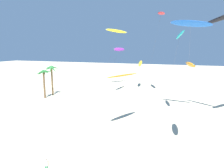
{
  "coord_description": "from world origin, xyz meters",
  "views": [
    {
      "loc": [
        5.39,
        0.78,
        11.79
      ],
      "look_at": [
        -1.81,
        20.58,
        7.93
      ],
      "focal_mm": 31.08,
      "sensor_mm": 36.0,
      "label": 1
    }
  ],
  "objects_px": {
    "flying_kite_2": "(119,49)",
    "flying_kite_6": "(140,63)",
    "flying_kite_4": "(191,24)",
    "person_near_left": "(46,165)",
    "palm_tree_0": "(44,75)",
    "flying_kite_3": "(161,13)",
    "flying_kite_9": "(117,31)",
    "flying_kite_10": "(180,35)",
    "flying_kite_8": "(123,75)",
    "flying_kite_7": "(190,65)",
    "palm_tree_1": "(51,72)"
  },
  "relations": [
    {
      "from": "flying_kite_6",
      "to": "flying_kite_7",
      "type": "bearing_deg",
      "value": -69.54
    },
    {
      "from": "palm_tree_1",
      "to": "flying_kite_3",
      "type": "height_order",
      "value": "flying_kite_3"
    },
    {
      "from": "palm_tree_1",
      "to": "person_near_left",
      "type": "bearing_deg",
      "value": -54.14
    },
    {
      "from": "flying_kite_2",
      "to": "flying_kite_8",
      "type": "bearing_deg",
      "value": -70.67
    },
    {
      "from": "palm_tree_0",
      "to": "flying_kite_4",
      "type": "relative_size",
      "value": 0.4
    },
    {
      "from": "flying_kite_2",
      "to": "flying_kite_6",
      "type": "xyz_separation_m",
      "value": [
        3.78,
        9.17,
        -4.23
      ]
    },
    {
      "from": "palm_tree_0",
      "to": "person_near_left",
      "type": "relative_size",
      "value": 3.87
    },
    {
      "from": "flying_kite_6",
      "to": "flying_kite_8",
      "type": "relative_size",
      "value": 0.73
    },
    {
      "from": "flying_kite_3",
      "to": "flying_kite_6",
      "type": "distance_m",
      "value": 16.15
    },
    {
      "from": "flying_kite_10",
      "to": "person_near_left",
      "type": "distance_m",
      "value": 28.02
    },
    {
      "from": "palm_tree_1",
      "to": "flying_kite_10",
      "type": "bearing_deg",
      "value": -9.01
    },
    {
      "from": "palm_tree_1",
      "to": "flying_kite_10",
      "type": "height_order",
      "value": "flying_kite_10"
    },
    {
      "from": "palm_tree_1",
      "to": "flying_kite_10",
      "type": "distance_m",
      "value": 31.79
    },
    {
      "from": "flying_kite_4",
      "to": "flying_kite_6",
      "type": "relative_size",
      "value": 2.05
    },
    {
      "from": "palm_tree_1",
      "to": "flying_kite_6",
      "type": "bearing_deg",
      "value": 43.2
    },
    {
      "from": "flying_kite_4",
      "to": "flying_kite_10",
      "type": "bearing_deg",
      "value": -131.44
    },
    {
      "from": "flying_kite_4",
      "to": "palm_tree_0",
      "type": "bearing_deg",
      "value": -179.35
    },
    {
      "from": "palm_tree_1",
      "to": "flying_kite_10",
      "type": "relative_size",
      "value": 0.5
    },
    {
      "from": "flying_kite_7",
      "to": "flying_kite_10",
      "type": "relative_size",
      "value": 0.76
    },
    {
      "from": "flying_kite_8",
      "to": "flying_kite_10",
      "type": "bearing_deg",
      "value": 47.45
    },
    {
      "from": "flying_kite_10",
      "to": "palm_tree_0",
      "type": "bearing_deg",
      "value": 177.19
    },
    {
      "from": "flying_kite_3",
      "to": "person_near_left",
      "type": "relative_size",
      "value": 11.96
    },
    {
      "from": "palm_tree_0",
      "to": "person_near_left",
      "type": "xyz_separation_m",
      "value": [
        19.31,
        -23.79,
        -4.54
      ]
    },
    {
      "from": "flying_kite_7",
      "to": "flying_kite_9",
      "type": "bearing_deg",
      "value": 120.91
    },
    {
      "from": "flying_kite_2",
      "to": "person_near_left",
      "type": "relative_size",
      "value": 6.89
    },
    {
      "from": "flying_kite_3",
      "to": "flying_kite_10",
      "type": "bearing_deg",
      "value": -71.93
    },
    {
      "from": "person_near_left",
      "to": "flying_kite_2",
      "type": "bearing_deg",
      "value": 96.99
    },
    {
      "from": "flying_kite_9",
      "to": "flying_kite_10",
      "type": "height_order",
      "value": "flying_kite_9"
    },
    {
      "from": "flying_kite_8",
      "to": "flying_kite_9",
      "type": "bearing_deg",
      "value": 110.46
    },
    {
      "from": "flying_kite_4",
      "to": "flying_kite_9",
      "type": "xyz_separation_m",
      "value": [
        -20.46,
        20.24,
        0.99
      ]
    },
    {
      "from": "palm_tree_0",
      "to": "flying_kite_3",
      "type": "relative_size",
      "value": 0.32
    },
    {
      "from": "person_near_left",
      "to": "flying_kite_9",
      "type": "bearing_deg",
      "value": 100.31
    },
    {
      "from": "flying_kite_3",
      "to": "flying_kite_8",
      "type": "bearing_deg",
      "value": -96.1
    },
    {
      "from": "flying_kite_8",
      "to": "flying_kite_3",
      "type": "bearing_deg",
      "value": 83.9
    },
    {
      "from": "flying_kite_6",
      "to": "flying_kite_10",
      "type": "bearing_deg",
      "value": -63.35
    },
    {
      "from": "flying_kite_9",
      "to": "flying_kite_7",
      "type": "bearing_deg",
      "value": -59.09
    },
    {
      "from": "flying_kite_7",
      "to": "flying_kite_10",
      "type": "bearing_deg",
      "value": 97.39
    },
    {
      "from": "flying_kite_4",
      "to": "person_near_left",
      "type": "distance_m",
      "value": 31.06
    },
    {
      "from": "flying_kite_8",
      "to": "flying_kite_7",
      "type": "bearing_deg",
      "value": -22.55
    },
    {
      "from": "flying_kite_9",
      "to": "flying_kite_10",
      "type": "relative_size",
      "value": 1.19
    },
    {
      "from": "flying_kite_2",
      "to": "flying_kite_3",
      "type": "height_order",
      "value": "flying_kite_3"
    },
    {
      "from": "flying_kite_2",
      "to": "palm_tree_0",
      "type": "bearing_deg",
      "value": -141.18
    },
    {
      "from": "flying_kite_2",
      "to": "flying_kite_3",
      "type": "bearing_deg",
      "value": 10.6
    },
    {
      "from": "flying_kite_7",
      "to": "person_near_left",
      "type": "distance_m",
      "value": 18.43
    },
    {
      "from": "flying_kite_3",
      "to": "flying_kite_4",
      "type": "xyz_separation_m",
      "value": [
        6.64,
        -13.54,
        -4.25
      ]
    },
    {
      "from": "flying_kite_4",
      "to": "flying_kite_7",
      "type": "xyz_separation_m",
      "value": [
        -0.07,
        -13.83,
        -6.07
      ]
    },
    {
      "from": "flying_kite_4",
      "to": "person_near_left",
      "type": "xyz_separation_m",
      "value": [
        -12.39,
        -24.15,
        -15.09
      ]
    },
    {
      "from": "flying_kite_4",
      "to": "person_near_left",
      "type": "relative_size",
      "value": 9.64
    },
    {
      "from": "flying_kite_3",
      "to": "person_near_left",
      "type": "bearing_deg",
      "value": -98.66
    },
    {
      "from": "palm_tree_1",
      "to": "flying_kite_9",
      "type": "xyz_separation_m",
      "value": [
        11.53,
        17.27,
        11.08
      ]
    }
  ]
}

